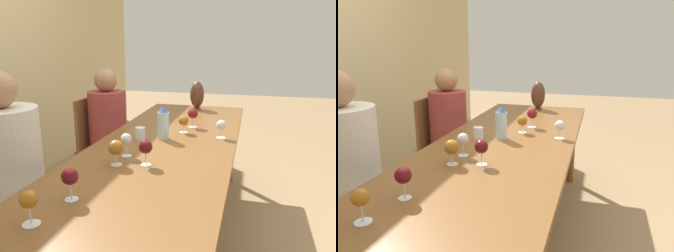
# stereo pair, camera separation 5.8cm
# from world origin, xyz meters

# --- Properties ---
(ground_plane) EXTENTS (14.00, 14.00, 0.00)m
(ground_plane) POSITION_xyz_m (0.00, 0.00, 0.00)
(ground_plane) COLOR #937551
(dining_table) EXTENTS (2.72, 0.90, 0.76)m
(dining_table) POSITION_xyz_m (0.00, 0.00, 0.69)
(dining_table) COLOR brown
(dining_table) RESTS_ON ground_plane
(water_bottle) EXTENTS (0.08, 0.08, 0.23)m
(water_bottle) POSITION_xyz_m (0.12, 0.04, 0.87)
(water_bottle) COLOR silver
(water_bottle) RESTS_ON dining_table
(water_tumbler) EXTENTS (0.07, 0.07, 0.08)m
(water_tumbler) POSITION_xyz_m (0.07, 0.19, 0.80)
(water_tumbler) COLOR silver
(water_tumbler) RESTS_ON dining_table
(vase) EXTENTS (0.14, 0.14, 0.27)m
(vase) POSITION_xyz_m (1.19, -0.01, 0.90)
(vase) COLOR #4C2D1E
(vase) RESTS_ON dining_table
(wine_glass_0) EXTENTS (0.07, 0.07, 0.14)m
(wine_glass_0) POSITION_xyz_m (-1.05, 0.22, 0.85)
(wine_glass_0) COLOR silver
(wine_glass_0) RESTS_ON dining_table
(wine_glass_1) EXTENTS (0.08, 0.08, 0.14)m
(wine_glass_1) POSITION_xyz_m (-0.42, 0.16, 0.85)
(wine_glass_1) COLOR silver
(wine_glass_1) RESTS_ON dining_table
(wine_glass_2) EXTENTS (0.07, 0.07, 0.14)m
(wine_glass_2) POSITION_xyz_m (-0.84, 0.18, 0.86)
(wine_glass_2) COLOR silver
(wine_glass_2) RESTS_ON dining_table
(wine_glass_3) EXTENTS (0.07, 0.07, 0.13)m
(wine_glass_3) POSITION_xyz_m (0.24, -0.34, 0.84)
(wine_glass_3) COLOR silver
(wine_glass_3) RESTS_ON dining_table
(wine_glass_4) EXTENTS (0.08, 0.08, 0.15)m
(wine_glass_4) POSITION_xyz_m (0.48, -0.10, 0.86)
(wine_glass_4) COLOR silver
(wine_glass_4) RESTS_ON dining_table
(wine_glass_5) EXTENTS (0.07, 0.07, 0.14)m
(wine_glass_5) POSITION_xyz_m (-0.38, 0.00, 0.86)
(wine_glass_5) COLOR silver
(wine_glass_5) RESTS_ON dining_table
(wine_glass_6) EXTENTS (0.07, 0.07, 0.13)m
(wine_glass_6) POSITION_xyz_m (0.31, -0.06, 0.84)
(wine_glass_6) COLOR silver
(wine_glass_6) RESTS_ON dining_table
(wine_glass_7) EXTENTS (0.07, 0.07, 0.14)m
(wine_glass_7) POSITION_xyz_m (-0.27, 0.15, 0.86)
(wine_glass_7) COLOR silver
(wine_glass_7) RESTS_ON dining_table
(chair_near) EXTENTS (0.44, 0.44, 0.92)m
(chair_near) POSITION_xyz_m (-0.59, 0.77, 0.50)
(chair_near) COLOR brown
(chair_near) RESTS_ON ground_plane
(chair_far) EXTENTS (0.44, 0.44, 0.92)m
(chair_far) POSITION_xyz_m (0.66, 0.77, 0.50)
(chair_far) COLOR brown
(chair_far) RESTS_ON ground_plane
(person_near) EXTENTS (0.36, 0.36, 1.27)m
(person_near) POSITION_xyz_m (-0.59, 0.69, 0.68)
(person_near) COLOR #2D2D38
(person_near) RESTS_ON ground_plane
(person_far) EXTENTS (0.33, 0.33, 1.18)m
(person_far) POSITION_xyz_m (0.66, 0.69, 0.64)
(person_far) COLOR #2D2D38
(person_far) RESTS_ON ground_plane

